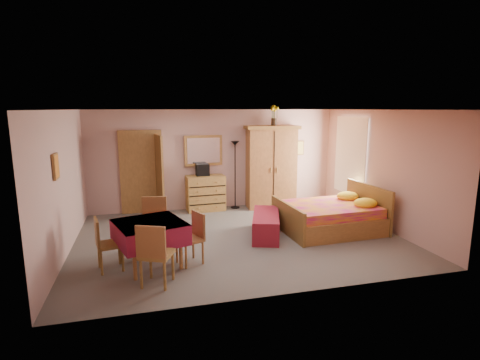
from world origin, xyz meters
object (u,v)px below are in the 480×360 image
object	(u,v)px
sunflower_vase	(274,115)
chair_east	(189,239)
bench	(266,225)
floor_lamp	(235,175)
dining_table	(150,244)
wardrobe	(271,167)
chair_south	(157,253)
chair_west	(110,244)
bed	(329,209)
wall_mirror	(204,151)
stereo	(202,170)
chair_north	(153,226)
chest_of_drawers	(206,193)

from	to	relation	value
sunflower_vase	chair_east	world-z (taller)	sunflower_vase
bench	floor_lamp	bearing A→B (deg)	92.10
chair_east	dining_table	bearing A→B (deg)	63.39
wardrobe	chair_south	world-z (taller)	wardrobe
chair_west	bed	bearing A→B (deg)	89.97
chair_south	chair_west	xyz separation A→B (m)	(-0.72, 0.73, -0.05)
wall_mirror	bench	distance (m)	2.96
dining_table	floor_lamp	bearing A→B (deg)	55.51
wall_mirror	chair_east	size ratio (longest dim) A/B	1.14
stereo	dining_table	size ratio (longest dim) A/B	0.31
bench	chair_north	distance (m)	2.34
wall_mirror	chair_south	bearing A→B (deg)	-113.00
wall_mirror	dining_table	xyz separation A→B (m)	(-1.48, -3.48, -1.16)
stereo	sunflower_vase	distance (m)	2.35
floor_lamp	bed	distance (m)	2.83
bench	chair_north	xyz separation A→B (m)	(-2.29, -0.34, 0.27)
wardrobe	chair_south	xyz separation A→B (m)	(-3.15, -3.89, -0.60)
chair_west	bench	bearing A→B (deg)	95.54
bench	bed	bearing A→B (deg)	-0.29
stereo	chair_west	bearing A→B (deg)	-122.12
stereo	sunflower_vase	xyz separation A→B (m)	(1.90, -0.08, 1.37)
chair_north	chair_east	distance (m)	0.90
bed	chest_of_drawers	bearing A→B (deg)	132.91
dining_table	chair_south	size ratio (longest dim) A/B	1.07
wardrobe	chair_east	size ratio (longest dim) A/B	2.48
chest_of_drawers	bed	bearing A→B (deg)	-47.59
stereo	sunflower_vase	size ratio (longest dim) A/B	0.62
dining_table	chair_north	bearing A→B (deg)	83.53
chair_east	sunflower_vase	bearing A→B (deg)	-61.37
wall_mirror	bench	size ratio (longest dim) A/B	0.71
wardrobe	chair_north	bearing A→B (deg)	-136.99
stereo	chair_east	world-z (taller)	stereo
sunflower_vase	chair_south	size ratio (longest dim) A/B	0.54
wall_mirror	chair_north	bearing A→B (deg)	-120.86
chest_of_drawers	chair_south	xyz separation A→B (m)	(-1.40, -3.97, 0.03)
bed	chair_south	distance (m)	4.09
bench	dining_table	xyz separation A→B (m)	(-2.37, -0.98, 0.15)
wardrobe	bed	world-z (taller)	wardrobe
chest_of_drawers	wardrobe	xyz separation A→B (m)	(1.75, -0.09, 0.63)
stereo	floor_lamp	size ratio (longest dim) A/B	0.18
chair_east	chair_north	bearing A→B (deg)	17.56
sunflower_vase	chair_south	distance (m)	5.45
floor_lamp	dining_table	size ratio (longest dim) A/B	1.70
dining_table	chair_west	world-z (taller)	chair_west
chest_of_drawers	stereo	xyz separation A→B (m)	(-0.07, 0.03, 0.61)
dining_table	chair_east	xyz separation A→B (m)	(0.65, -0.05, 0.05)
bench	chair_east	distance (m)	2.02
stereo	bench	size ratio (longest dim) A/B	0.23
dining_table	bed	bearing A→B (deg)	14.40
dining_table	chair_north	distance (m)	0.66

